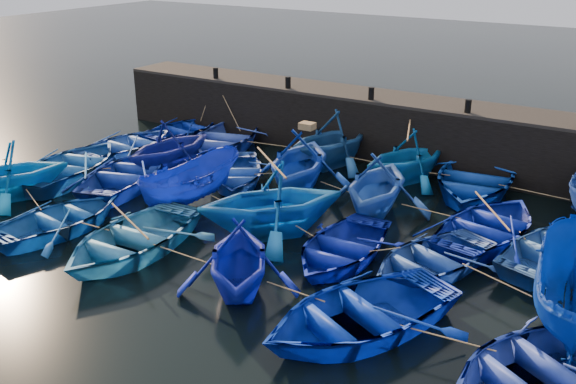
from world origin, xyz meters
The scene contains 35 objects.
ground centered at (0.00, 0.00, 0.00)m, with size 120.00×120.00×0.00m, color black.
quay_wall centered at (0.00, 10.50, 1.25)m, with size 26.00×2.50×2.50m, color black.
quay_top centered at (0.00, 10.50, 2.56)m, with size 26.00×2.50×0.12m, color black.
bollard_0 centered at (-8.00, 9.60, 2.87)m, with size 0.24×0.24×0.50m, color black.
bollard_1 centered at (-4.00, 9.60, 2.87)m, with size 0.24×0.24×0.50m, color black.
bollard_2 centered at (0.00, 9.60, 2.87)m, with size 0.24×0.24×0.50m, color black.
bollard_3 centered at (4.00, 9.60, 2.87)m, with size 0.24×0.24×0.50m, color black.
boat_0 centered at (-8.68, 7.93, 0.45)m, with size 3.13×4.38×0.91m, color #08229F.
boat_1 centered at (-6.06, 7.58, 0.56)m, with size 3.83×5.36×1.11m, color #2C44AD.
boat_2 centered at (-1.00, 8.06, 1.17)m, with size 3.83×4.45×2.34m, color navy.
boat_3 centered at (2.34, 8.00, 1.04)m, with size 3.39×3.93×2.07m, color #0A5BA0.
boat_4 centered at (4.92, 8.13, 0.60)m, with size 4.13×5.77×1.20m, color navy.
boat_6 centered at (-9.06, 4.71, 0.49)m, with size 3.40×4.75×0.99m, color blue.
boat_7 centered at (-6.14, 4.17, 1.06)m, with size 3.48×4.04×2.13m, color navy.
boat_8 centered at (-3.11, 4.38, 0.46)m, with size 3.16×4.42×0.92m, color #254CA8.
boat_9 centered at (-0.62, 5.00, 1.22)m, with size 3.99×4.63×2.43m, color #113695.
boat_10 centered at (2.68, 4.59, 1.11)m, with size 3.65×4.23×2.23m, color #214CA7.
boat_11 centered at (6.52, 4.48, 0.51)m, with size 3.52×4.93×1.02m, color #081B8C.
boat_12 centered at (8.59, 4.01, 0.47)m, with size 3.26×4.55×0.94m, color #3060B8.
boat_13 centered at (-8.83, 1.47, 0.56)m, with size 3.89×5.44×1.13m, color #1F569D.
boat_14 centered at (-6.37, 2.01, 0.53)m, with size 3.65×5.10×1.06m, color navy.
boat_15 centered at (-3.14, 1.84, 0.85)m, with size 1.65×4.37×1.69m, color #0F2394.
boat_16 centered at (0.59, 1.27, 1.21)m, with size 3.98×4.62×2.43m, color blue.
boat_17 centered at (3.26, 0.89, 0.46)m, with size 3.16×4.42×0.92m, color #0C1DA1.
boat_18 centered at (5.70, 1.57, 0.45)m, with size 3.10×4.34×0.90m, color #224696.
boat_19 centered at (9.50, 0.79, 0.99)m, with size 1.94×5.14×1.99m, color navy.
boat_20 centered at (-9.01, -1.15, 1.08)m, with size 3.52×4.09×2.15m, color blue.
boat_21 centered at (-5.26, -2.07, 0.46)m, with size 3.18×4.44×0.92m, color #134B91.
boat_22 centered at (-2.22, -2.00, 0.53)m, with size 3.68×5.15×1.07m, color #3279BE.
boat_23 centered at (1.76, -2.07, 1.00)m, with size 3.27×3.80×2.00m, color #0A17A5.
boat_24 centered at (5.29, -2.12, 0.55)m, with size 3.77×5.27×1.09m, color #0525A8.
boat_25 centered at (9.36, -1.94, 0.51)m, with size 3.50×4.90×1.02m, color #22389E.
wooden_crate centered at (-0.32, 5.00, 2.55)m, with size 0.52×0.43×0.23m, color olive.
mooring_ropes centered at (0.17, 4.80, 0.86)m, with size 17.85×11.67×2.10m.
loose_oars centered at (1.81, 2.94, 1.68)m, with size 11.00×12.09×1.47m.
Camera 1 is at (10.76, -14.02, 8.77)m, focal length 40.00 mm.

